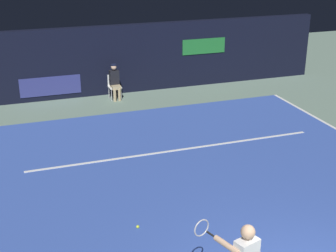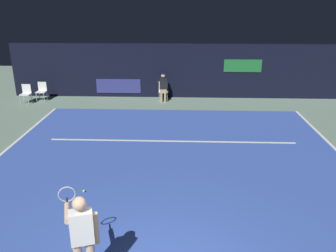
# 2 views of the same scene
# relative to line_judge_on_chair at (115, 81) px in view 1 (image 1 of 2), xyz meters

# --- Properties ---
(ground_plane) EXTENTS (32.21, 32.21, 0.00)m
(ground_plane) POSITION_rel_line_judge_on_chair_xyz_m (0.56, -7.05, -0.69)
(ground_plane) COLOR slate
(court_surface) EXTENTS (10.71, 11.07, 0.01)m
(court_surface) POSITION_rel_line_judge_on_chair_xyz_m (0.56, -7.05, -0.68)
(court_surface) COLOR #3856B2
(court_surface) RESTS_ON ground
(line_service) EXTENTS (8.35, 0.10, 0.01)m
(line_service) POSITION_rel_line_judge_on_chair_xyz_m (0.56, -5.12, -0.67)
(line_service) COLOR white
(line_service) RESTS_ON court_surface
(back_wall) EXTENTS (16.13, 0.33, 2.60)m
(back_wall) POSITION_rel_line_judge_on_chair_xyz_m (0.56, 0.79, 0.61)
(back_wall) COLOR black
(back_wall) RESTS_ON ground
(line_judge_on_chair) EXTENTS (0.46, 0.55, 1.32)m
(line_judge_on_chair) POSITION_rel_line_judge_on_chair_xyz_m (0.00, 0.00, 0.00)
(line_judge_on_chair) COLOR white
(line_judge_on_chair) RESTS_ON ground
(tennis_ball) EXTENTS (0.07, 0.07, 0.07)m
(tennis_ball) POSITION_rel_line_judge_on_chair_xyz_m (-1.54, -8.54, -0.64)
(tennis_ball) COLOR #CCE033
(tennis_ball) RESTS_ON court_surface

